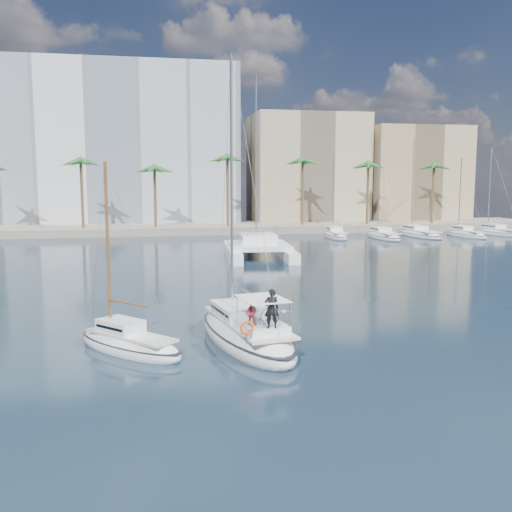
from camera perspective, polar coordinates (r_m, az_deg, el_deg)
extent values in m
plane|color=black|center=(33.49, 1.06, -6.75)|extent=(160.00, 160.00, 0.00)
cube|color=gray|center=(93.32, -6.59, 2.78)|extent=(120.00, 14.00, 1.20)
cube|color=white|center=(105.06, -13.84, 10.46)|extent=(42.00, 16.00, 28.00)
cube|color=tan|center=(105.73, 5.08, 8.46)|extent=(20.00, 14.00, 20.00)
cube|color=tan|center=(110.99, 15.44, 7.66)|extent=(18.00, 12.00, 18.00)
cylinder|color=brown|center=(89.06, -6.45, 5.56)|extent=(0.44, 0.44, 10.50)
sphere|color=#266324|center=(89.04, -6.50, 8.94)|extent=(3.60, 3.60, 3.60)
cylinder|color=brown|center=(97.67, 13.96, 5.55)|extent=(0.44, 0.44, 10.50)
sphere|color=#266324|center=(97.64, 14.06, 8.63)|extent=(3.60, 3.60, 3.60)
ellipsoid|color=white|center=(29.62, -1.01, -8.02)|extent=(5.11, 10.81, 2.16)
ellipsoid|color=black|center=(29.54, -1.01, -7.45)|extent=(5.16, 10.91, 0.18)
cube|color=silver|center=(29.23, -0.88, -6.58)|extent=(3.70, 8.08, 0.12)
cube|color=white|center=(30.24, -1.66, -5.40)|extent=(2.79, 3.74, 0.60)
cube|color=black|center=(30.24, -1.66, -5.36)|extent=(2.74, 3.35, 0.14)
cylinder|color=#B7BABF|center=(30.61, -2.46, 7.04)|extent=(0.15, 0.15, 13.62)
cylinder|color=#B7BABF|center=(29.17, -1.09, -3.47)|extent=(0.86, 4.15, 0.11)
cube|color=white|center=(27.36, 0.57, -7.04)|extent=(2.40, 2.91, 0.36)
cube|color=white|center=(26.96, 0.65, -4.27)|extent=(2.40, 2.91, 0.04)
torus|color=silver|center=(26.30, 1.38, -6.14)|extent=(0.95, 0.23, 0.96)
torus|color=#E3400B|center=(25.57, -0.94, -7.23)|extent=(0.65, 0.31, 0.64)
imported|color=black|center=(26.09, 1.57, -5.28)|extent=(0.69, 0.47, 1.84)
imported|color=#AD1A22|center=(26.81, -0.48, -5.67)|extent=(0.69, 0.63, 1.16)
ellipsoid|color=white|center=(28.80, -12.50, -8.84)|extent=(6.08, 6.37, 1.57)
ellipsoid|color=black|center=(28.74, -12.51, -8.41)|extent=(6.14, 6.43, 0.18)
cube|color=silver|center=(28.54, -12.36, -7.74)|extent=(4.50, 4.72, 0.12)
cube|color=white|center=(29.02, -13.39, -6.78)|extent=(2.52, 2.57, 0.60)
cube|color=black|center=(29.02, -13.39, -6.74)|extent=(2.37, 2.40, 0.14)
cylinder|color=brown|center=(28.93, -14.60, 0.88)|extent=(0.15, 0.15, 8.29)
cylinder|color=brown|center=(28.32, -12.71, -4.62)|extent=(1.91, 2.07, 0.11)
cube|color=white|center=(62.08, -2.37, 0.40)|extent=(2.22, 13.77, 1.10)
cube|color=white|center=(62.73, 2.79, 0.47)|extent=(2.22, 13.77, 1.10)
cube|color=white|center=(61.58, 0.30, 1.05)|extent=(6.80, 7.99, 0.50)
cube|color=white|center=(62.18, 0.23, 1.76)|extent=(4.07, 4.39, 1.00)
cube|color=black|center=(62.18, 0.23, 1.81)|extent=(4.05, 3.84, 0.18)
cylinder|color=#B7BABF|center=(63.96, 0.01, 9.68)|extent=(0.18, 0.18, 18.30)
ellipsoid|color=silver|center=(35.07, 2.81, -5.60)|extent=(0.21, 0.41, 0.19)
sphere|color=silver|center=(35.24, 2.74, -5.49)|extent=(0.11, 0.11, 0.11)
cube|color=gray|center=(34.99, 2.35, -5.57)|extent=(0.47, 0.17, 0.11)
cube|color=gray|center=(35.13, 3.28, -5.53)|extent=(0.47, 0.17, 0.11)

